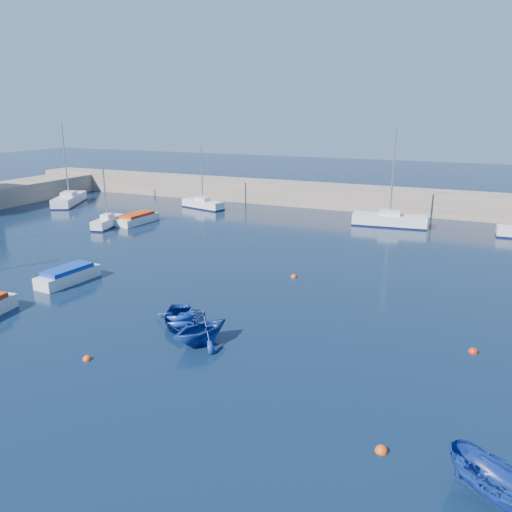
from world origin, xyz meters
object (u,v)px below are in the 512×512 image
at_px(sailboat_4, 69,199).
at_px(motorboat_1, 68,275).
at_px(dinghy_center, 179,319).
at_px(motorboat_2, 137,218).
at_px(dinghy_left, 200,328).
at_px(sailboat_3, 108,222).
at_px(sailboat_5, 203,204).
at_px(dinghy_right, 504,489).
at_px(sailboat_6, 389,220).

relative_size(sailboat_4, motorboat_1, 2.15).
distance_m(motorboat_1, dinghy_center, 11.27).
relative_size(motorboat_2, dinghy_left, 1.60).
distance_m(sailboat_3, dinghy_left, 29.08).
bearing_deg(dinghy_left, dinghy_center, 169.26).
relative_size(sailboat_5, dinghy_left, 2.30).
bearing_deg(dinghy_right, dinghy_left, 99.98).
height_order(sailboat_6, dinghy_left, sailboat_6).
bearing_deg(sailboat_6, sailboat_3, 109.64).
relative_size(sailboat_5, motorboat_1, 1.62).
relative_size(sailboat_3, sailboat_6, 0.65).
height_order(motorboat_1, dinghy_right, dinghy_right).
xyz_separation_m(motorboat_2, dinghy_left, (20.35, -21.88, 0.36)).
height_order(dinghy_left, dinghy_right, dinghy_left).
xyz_separation_m(sailboat_3, dinghy_right, (35.59, -24.99, 0.18)).
bearing_deg(dinghy_center, motorboat_1, 133.53).
height_order(sailboat_6, dinghy_center, sailboat_6).
relative_size(sailboat_5, dinghy_right, 2.02).
bearing_deg(dinghy_center, sailboat_5, 86.69).
bearing_deg(dinghy_right, motorboat_2, 84.06).
relative_size(sailboat_5, motorboat_2, 1.44).
xyz_separation_m(sailboat_6, motorboat_1, (-17.18, -26.73, -0.13)).
distance_m(motorboat_2, dinghy_center, 27.28).
bearing_deg(sailboat_6, dinghy_right, -170.90).
relative_size(sailboat_4, dinghy_center, 2.63).
bearing_deg(sailboat_3, sailboat_6, 13.16).
xyz_separation_m(sailboat_6, motorboat_2, (-24.45, -9.34, -0.15)).
distance_m(sailboat_4, motorboat_2, 15.40).
xyz_separation_m(sailboat_5, sailboat_6, (22.23, -0.56, 0.10)).
xyz_separation_m(sailboat_5, dinghy_left, (18.13, -31.79, 0.31)).
relative_size(sailboat_3, dinghy_right, 1.69).
bearing_deg(sailboat_6, sailboat_5, 83.20).
bearing_deg(dinghy_left, sailboat_4, 165.02).
bearing_deg(dinghy_left, sailboat_3, 162.03).
bearing_deg(sailboat_3, dinghy_right, -46.90).
bearing_deg(sailboat_4, sailboat_6, -20.13).
bearing_deg(motorboat_2, dinghy_left, -43.42).
xyz_separation_m(sailboat_4, motorboat_1, (21.70, -22.75, -0.12)).
xyz_separation_m(sailboat_3, motorboat_1, (8.85, -14.61, -0.02)).
relative_size(motorboat_1, dinghy_right, 1.25).
distance_m(sailboat_4, sailboat_5, 17.26).
distance_m(sailboat_3, motorboat_1, 17.08).
distance_m(sailboat_5, motorboat_2, 10.15).
relative_size(sailboat_4, sailboat_5, 1.33).
xyz_separation_m(motorboat_2, dinghy_right, (34.02, -27.77, 0.22)).
bearing_deg(sailboat_3, motorboat_1, -70.63).
height_order(sailboat_3, motorboat_1, sailboat_3).
xyz_separation_m(sailboat_5, motorboat_1, (5.05, -27.30, -0.03)).
bearing_deg(sailboat_6, dinghy_center, 162.64).
xyz_separation_m(dinghy_center, dinghy_right, (15.89, -7.38, 0.32)).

